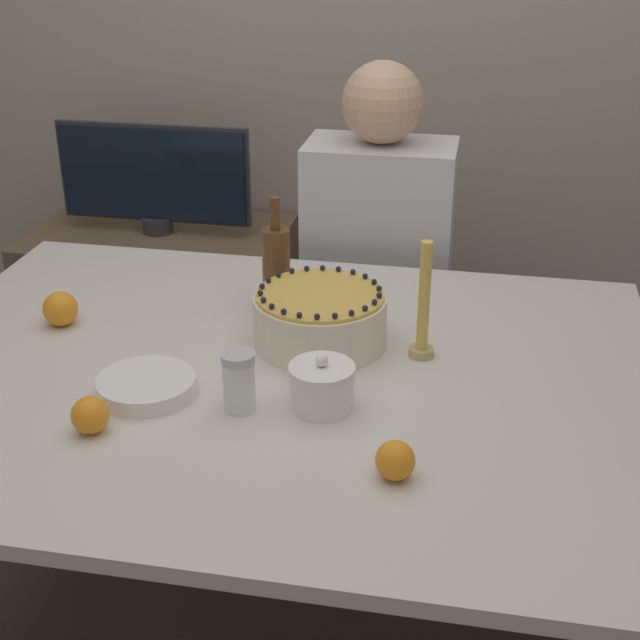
{
  "coord_description": "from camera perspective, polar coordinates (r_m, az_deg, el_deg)",
  "views": [
    {
      "loc": [
        0.4,
        -1.51,
        1.62
      ],
      "look_at": [
        0.08,
        0.14,
        0.8
      ],
      "focal_mm": 50.0,
      "sensor_mm": 36.0,
      "label": 1
    }
  ],
  "objects": [
    {
      "name": "sugar_shaker",
      "position": [
        1.63,
        -5.21,
        -3.92
      ],
      "size": [
        0.06,
        0.06,
        0.12
      ],
      "color": "white",
      "rests_on": "dining_table"
    },
    {
      "name": "orange_fruit_2",
      "position": [
        2.03,
        -16.28,
        0.69
      ],
      "size": [
        0.08,
        0.08,
        0.08
      ],
      "color": "orange",
      "rests_on": "dining_table"
    },
    {
      "name": "orange_fruit_1",
      "position": [
        1.47,
        4.84,
        -8.94
      ],
      "size": [
        0.07,
        0.07,
        0.07
      ],
      "color": "orange",
      "rests_on": "dining_table"
    },
    {
      "name": "cake",
      "position": [
        1.86,
        0.0,
        0.11
      ],
      "size": [
        0.28,
        0.28,
        0.13
      ],
      "color": "#EFE5CC",
      "rests_on": "dining_table"
    },
    {
      "name": "sugar_bowl",
      "position": [
        1.64,
        0.11,
        -4.26
      ],
      "size": [
        0.12,
        0.12,
        0.11
      ],
      "color": "white",
      "rests_on": "dining_table"
    },
    {
      "name": "plate_stack",
      "position": [
        1.73,
        -11.05,
        -4.15
      ],
      "size": [
        0.19,
        0.19,
        0.03
      ],
      "color": "white",
      "rests_on": "dining_table"
    },
    {
      "name": "orange_fruit_0",
      "position": [
        1.63,
        -14.5,
        -5.91
      ],
      "size": [
        0.07,
        0.07,
        0.07
      ],
      "color": "orange",
      "rests_on": "dining_table"
    },
    {
      "name": "side_cabinet",
      "position": [
        3.1,
        -9.89,
        0.37
      ],
      "size": [
        0.83,
        0.52,
        0.6
      ],
      "color": "brown",
      "rests_on": "ground_plane"
    },
    {
      "name": "candle",
      "position": [
        1.81,
        6.63,
        0.54
      ],
      "size": [
        0.05,
        0.05,
        0.25
      ],
      "color": "tan",
      "rests_on": "dining_table"
    },
    {
      "name": "tv_monitor",
      "position": [
        2.93,
        -10.59,
        9.01
      ],
      "size": [
        0.63,
        0.1,
        0.35
      ],
      "color": "#2D2D33",
      "rests_on": "side_cabinet"
    },
    {
      "name": "person_man_blue_shirt",
      "position": [
        2.56,
        3.63,
        0.86
      ],
      "size": [
        0.4,
        0.34,
        1.22
      ],
      "rotation": [
        0.0,
        0.0,
        3.14
      ],
      "color": "#473D33",
      "rests_on": "ground_plane"
    },
    {
      "name": "dining_table",
      "position": [
        1.83,
        -3.27,
        -5.7
      ],
      "size": [
        1.55,
        1.18,
        0.75
      ],
      "color": "beige",
      "rests_on": "ground_plane"
    },
    {
      "name": "wall_behind",
      "position": [
        2.96,
        3.29,
        19.74
      ],
      "size": [
        8.0,
        0.05,
        2.6
      ],
      "color": "#ADA393",
      "rests_on": "ground_plane"
    },
    {
      "name": "bottle",
      "position": [
        2.01,
        -2.82,
        3.43
      ],
      "size": [
        0.06,
        0.06,
        0.26
      ],
      "color": "brown",
      "rests_on": "dining_table"
    }
  ]
}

